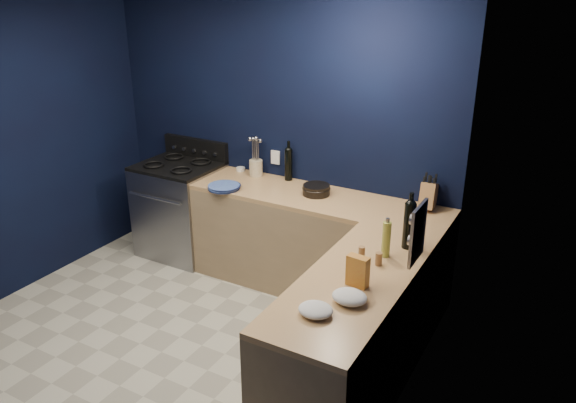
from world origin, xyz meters
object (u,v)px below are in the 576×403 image
Objects in this scene: crouton_bag at (358,271)px; plate_stack at (224,187)px; gas_range at (181,211)px; knife_block at (428,196)px; utensil_crock at (256,168)px.

plate_stack is at bearing 156.70° from crouton_bag.
gas_range is at bearing 160.21° from crouton_bag.
crouton_bag is (2.41, -1.20, 0.54)m from gas_range.
knife_block is 1.07× the size of crouton_bag.
plate_stack is 1.42× the size of crouton_bag.
plate_stack is 1.96m from crouton_bag.
gas_range is 4.31× the size of knife_block.
knife_block is at bearing 95.91° from crouton_bag.
plate_stack reaches higher than gas_range.
utensil_crock is at bearing 81.89° from plate_stack.
utensil_crock is (0.77, 0.22, 0.52)m from gas_range.
crouton_bag is (1.70, -0.98, 0.08)m from plate_stack.
utensil_crock is at bearing 15.83° from gas_range.
gas_range is at bearing -179.66° from knife_block.
gas_range is 2.50m from knife_block.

